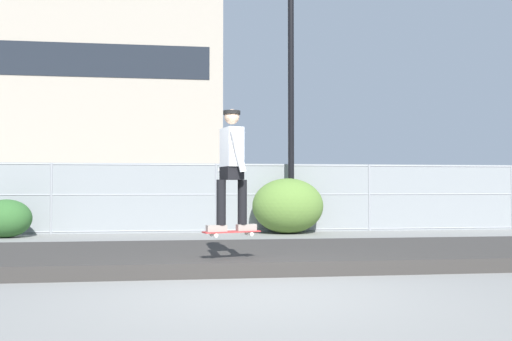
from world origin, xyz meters
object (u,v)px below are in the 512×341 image
at_px(parked_car_near, 42,199).
at_px(skateboard, 232,232).
at_px(skater, 232,162).
at_px(street_lamp, 291,66).
at_px(shrub_left, 6,218).
at_px(shrub_center, 288,206).

bearing_deg(parked_car_near, skateboard, -62.72).
distance_m(skater, street_lamp, 7.52).
xyz_separation_m(skateboard, parked_car_near, (-5.05, 9.78, 0.25)).
xyz_separation_m(skater, street_lamp, (2.12, 6.61, 2.90)).
bearing_deg(parked_car_near, skater, -62.72).
distance_m(skateboard, skater, 0.97).
distance_m(shrub_left, shrub_center, 6.95).
height_order(street_lamp, parked_car_near, street_lamp).
bearing_deg(shrub_center, skater, -107.12).
bearing_deg(skater, skateboard, 90.00).
distance_m(skateboard, parked_car_near, 11.01).
bearing_deg(skater, shrub_left, 128.59).
height_order(skateboard, shrub_left, shrub_left).
bearing_deg(skateboard, skater, -90.00).
bearing_deg(skateboard, street_lamp, 72.26).
height_order(skater, street_lamp, street_lamp).
distance_m(street_lamp, shrub_left, 8.11).
relative_size(parked_car_near, shrub_center, 2.37).
bearing_deg(shrub_left, shrub_center, 2.71).
height_order(skater, shrub_center, skater).
bearing_deg(street_lamp, shrub_center, -136.53).
distance_m(skateboard, shrub_left, 7.91).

